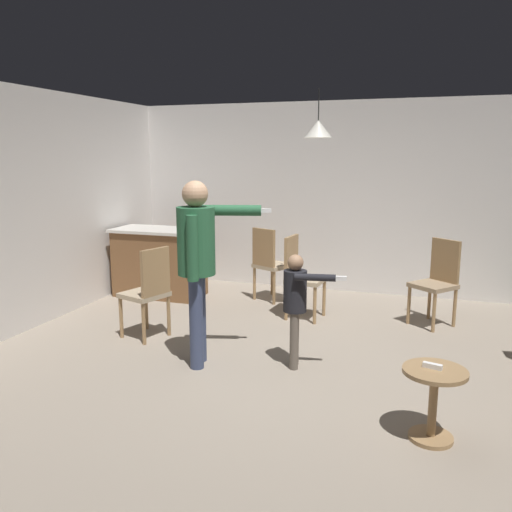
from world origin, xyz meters
name	(u,v)px	position (x,y,z in m)	size (l,w,h in m)	color
ground	(291,374)	(0.00, 0.00, 0.00)	(7.68, 7.68, 0.00)	gray
wall_back	(349,198)	(0.00, 3.20, 1.35)	(6.40, 0.10, 2.70)	silver
kitchen_counter	(160,262)	(-2.45, 2.09, 0.48)	(1.26, 0.66, 0.95)	brown
side_table_by_couch	(433,396)	(1.21, -0.76, 0.33)	(0.44, 0.44, 0.52)	#99754C
person_adult	(198,253)	(-0.88, -0.03, 1.08)	(0.78, 0.64, 1.74)	#384260
person_child	(296,298)	(-0.01, 0.19, 0.67)	(0.58, 0.31, 1.07)	#60564C
dining_chair_by_counter	(300,274)	(-0.34, 1.70, 0.55)	(0.46, 0.46, 1.00)	#99754C
dining_chair_near_wall	(438,279)	(1.24, 1.94, 0.55)	(0.59, 0.59, 1.00)	#99754C
dining_chair_centre_back	(149,289)	(-1.70, 0.46, 0.55)	(0.53, 0.53, 1.00)	#99754C
dining_chair_spare	(269,261)	(-0.91, 2.31, 0.55)	(0.56, 0.56, 1.00)	#99754C
spare_remote_on_table	(433,366)	(1.19, -0.75, 0.54)	(0.04, 0.13, 0.04)	white
ceiling_light_pendant	(318,129)	(-0.16, 1.72, 2.25)	(0.32, 0.32, 0.55)	silver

